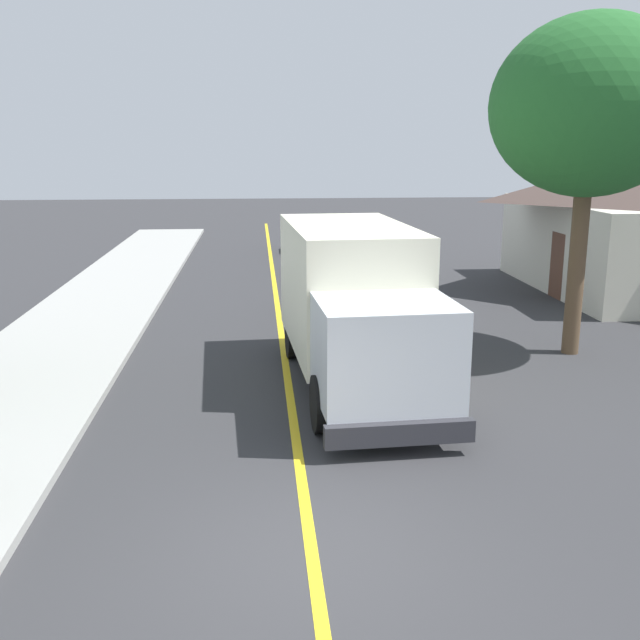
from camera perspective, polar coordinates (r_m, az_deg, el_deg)
ground_plane at (r=9.17m, az=-0.62°, el=-18.06°), size 120.00×120.00×0.00m
centre_line_yellow at (r=18.43m, az=-3.00°, el=-1.55°), size 0.16×56.00×0.01m
box_truck at (r=14.74m, az=2.72°, el=1.66°), size 2.80×7.30×3.20m
parked_car_near at (r=21.41m, az=1.79°, el=2.77°), size 1.94×4.46×1.67m
parked_car_mid at (r=27.88m, az=1.05°, el=5.30°), size 1.95×4.46×1.67m
parked_car_far at (r=33.51m, az=-0.15°, el=6.70°), size 1.88×4.43×1.67m
street_tree_far_side at (r=17.64m, az=20.44°, el=15.36°), size 4.39×4.39×7.61m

